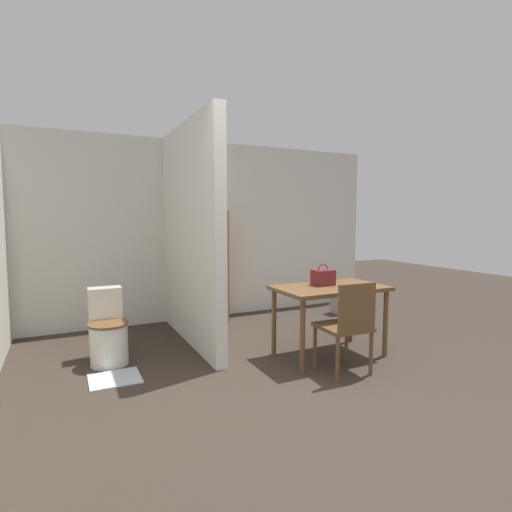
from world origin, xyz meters
The scene contains 10 objects.
ground_plane centered at (0.00, 0.00, 0.00)m, with size 16.00×16.00×0.00m, color #382D26.
wall_back centered at (0.00, 3.27, 1.25)m, with size 5.65×0.12×2.50m.
partition_wall centered at (-0.43, 2.21, 1.25)m, with size 0.12×1.99×2.50m.
dining_table centered at (0.73, 1.10, 0.65)m, with size 1.14×0.67×0.74m.
wooden_chair centered at (0.58, 0.63, 0.47)m, with size 0.45×0.45×0.87m.
toilet centered at (-1.38, 1.91, 0.30)m, with size 0.38×0.53×0.73m.
handbag centered at (0.70, 1.19, 0.82)m, with size 0.21×0.17×0.23m.
wooden_cabinet centered at (0.02, 2.99, 0.77)m, with size 0.55×0.42×1.54m.
bath_mat centered at (-1.38, 1.44, 0.01)m, with size 0.44×0.40×0.01m.
space_heater centered at (2.05, 2.53, 0.24)m, with size 0.35×0.22×0.47m.
Camera 1 is at (-1.75, -2.22, 1.46)m, focal length 28.00 mm.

